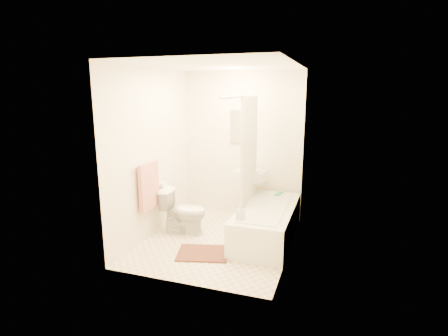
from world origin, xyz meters
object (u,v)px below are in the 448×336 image
(bath_mat, at_px, (203,253))
(soap_bottle, at_px, (240,212))
(bathtub, at_px, (267,223))
(toilet, at_px, (184,212))
(sink, at_px, (251,193))

(bath_mat, bearing_deg, soap_bottle, 19.93)
(bathtub, distance_m, bath_mat, 1.05)
(bath_mat, distance_m, soap_bottle, 0.74)
(bath_mat, bearing_deg, toilet, 132.99)
(bath_mat, relative_size, soap_bottle, 3.19)
(soap_bottle, bearing_deg, sink, 98.27)
(bathtub, bearing_deg, sink, 122.28)
(sink, relative_size, bathtub, 0.54)
(bathtub, bearing_deg, soap_bottle, -110.90)
(toilet, relative_size, soap_bottle, 3.31)
(bathtub, height_order, bath_mat, bathtub)
(toilet, xyz_separation_m, soap_bottle, (0.98, -0.40, 0.24))
(toilet, bearing_deg, bathtub, -86.95)
(sink, bearing_deg, toilet, -127.99)
(toilet, relative_size, bathtub, 0.40)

